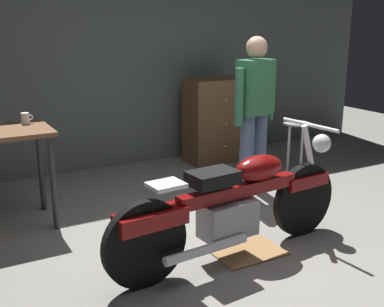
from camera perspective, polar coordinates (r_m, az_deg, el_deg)
ground_plane at (r=4.06m, az=5.31°, el=-11.14°), size 12.00×12.00×0.00m
back_wall at (r=6.15m, az=-9.46°, el=12.77°), size 8.00×0.12×3.10m
motorcycle at (r=3.75m, az=5.16°, el=-5.95°), size 2.19×0.60×1.00m
person_standing at (r=5.05m, az=7.44°, el=5.17°), size 0.56×0.30×1.67m
shop_stool at (r=5.93m, az=12.23°, el=2.26°), size 0.32×0.32×0.64m
wooden_dresser at (r=6.35m, az=2.91°, el=3.93°), size 0.80×0.47×1.10m
drip_tray at (r=4.00m, az=6.67°, el=-11.49°), size 0.56×0.40×0.01m
mug_white_ceramic at (r=4.67m, az=-19.14°, el=3.96°), size 0.11×0.07×0.10m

